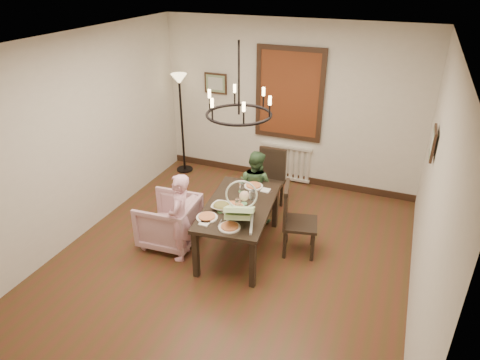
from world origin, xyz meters
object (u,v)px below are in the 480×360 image
Objects in this scene: armchair at (169,221)px; baby_bouncer at (240,208)px; chair_far at (268,182)px; floor_lamp at (182,125)px; dining_table at (239,210)px; drinking_glass at (238,204)px; seated_man at (255,192)px; chair_right at (301,220)px; elderly_woman at (181,224)px.

baby_bouncer reaches higher than armchair.
floor_lamp is at bearing 158.49° from chair_far.
dining_table is at bearing -45.65° from floor_lamp.
chair_far is 1.58m from baby_bouncer.
armchair is 1.33× the size of baby_bouncer.
baby_bouncer is at bearing 78.46° from armchair.
chair_far is at bearing 82.68° from dining_table.
drinking_glass is (0.00, -1.26, 0.28)m from chair_far.
chair_far is at bearing -22.26° from floor_lamp.
armchair is 1.37m from seated_man.
chair_right is 1.58m from elderly_woman.
seated_man is at bearing 143.60° from elderly_woman.
armchair is at bearing 154.70° from baby_bouncer.
chair_far is 0.98× the size of elderly_woman.
chair_far is 1.74m from elderly_woman.
floor_lamp reaches higher than seated_man.
drinking_glass is at bearing -83.73° from dining_table.
dining_table reaches higher than armchair.
chair_right is at bearing 160.65° from seated_man.
baby_bouncer is at bearing -72.75° from dining_table.
dining_table is at bearing 95.90° from chair_right.
elderly_woman is 0.80m from drinking_glass.
seated_man is at bearing 95.55° from drinking_glass.
baby_bouncer is (1.12, -0.15, 0.55)m from armchair.
armchair is 0.43m from elderly_woman.
elderly_woman is at bearing -152.43° from dining_table.
drinking_glass is (0.02, -0.09, 0.16)m from dining_table.
armchair is 0.80× the size of seated_man.
chair_far is at bearing 27.57° from chair_right.
dining_table is 1.03m from armchair.
chair_right is (0.76, -0.91, 0.01)m from chair_far.
dining_table is 2.11× the size of armchair.
chair_right is 1.00× the size of elderly_woman.
chair_right reaches higher than seated_man.
chair_far is 0.55× the size of floor_lamp.
seated_man is (-0.07, 0.82, -0.15)m from dining_table.
elderly_woman is 2.74m from floor_lamp.
floor_lamp is at bearing 114.14° from baby_bouncer.
floor_lamp is at bearing -17.29° from seated_man.
elderly_woman is at bearing -62.09° from floor_lamp.
drinking_glass is (0.67, 0.34, 0.27)m from elderly_woman.
seated_man is at bearing -102.98° from chair_far.
drinking_glass is (0.99, 0.11, 0.43)m from armchair.
dining_table is at bearing 102.74° from drinking_glass.
seated_man is (0.58, 1.26, -0.04)m from elderly_woman.
chair_right is at bearing -32.30° from floor_lamp.
floor_lamp is at bearing -160.25° from armchair.
elderly_woman is 7.11× the size of drinking_glass.
armchair is (-0.97, -0.21, -0.28)m from dining_table.
chair_right reaches higher than armchair.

